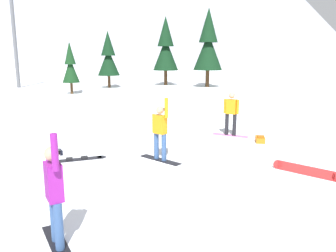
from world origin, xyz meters
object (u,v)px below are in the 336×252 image
Objects in this scene: snowboarder_midground at (160,131)px; snowboarder_background at (231,113)px; backpack_orange at (260,139)px; pine_tree_tall at (208,44)px; loose_snowboard_far_spare at (306,170)px; pine_tree_leaning at (166,48)px; snowboarder_foreground at (55,193)px; ski_lift_tower at (14,32)px; pine_tree_slender at (108,57)px; pine_tree_twin at (70,66)px; loose_snowboard_near_right at (77,159)px.

snowboarder_midground reaches higher than snowboarder_background.
backpack_orange is 0.07× the size of pine_tree_tall.
pine_tree_leaning is (0.06, 29.65, 3.94)m from loose_snowboard_far_spare.
snowboarder_midground is 3.58× the size of backpack_orange.
snowboarder_foreground is 0.21× the size of ski_lift_tower.
pine_tree_tall reaches higher than snowboarder_midground.
pine_tree_leaning is at bearing 79.17° from snowboarder_foreground.
pine_tree_leaning reaches higher than snowboarder_background.
backpack_orange is 24.71m from pine_tree_slender.
pine_tree_leaning is 1.69× the size of pine_tree_twin.
snowboarder_midground is 1.33× the size of loose_snowboard_far_spare.
snowboarder_midground is 4.40m from backpack_orange.
loose_snowboard_far_spare is at bearing -19.38° from loose_snowboard_near_right.
snowboarder_midground reaches higher than backpack_orange.
backpack_orange is (0.76, -1.26, -0.82)m from snowboarder_background.
pine_tree_leaning is 6.71m from pine_tree_slender.
snowboarder_midground is 1.12× the size of snowboarder_background.
pine_tree_leaning is (6.20, 32.41, 3.10)m from snowboarder_foreground.
snowboarder_background is at bearing -58.19° from ski_lift_tower.
snowboarder_background is 1.68m from backpack_orange.
loose_snowboard_far_spare is at bearing -92.75° from backpack_orange.
ski_lift_tower reaches higher than loose_snowboard_near_right.
loose_snowboard_far_spare is at bearing -67.25° from pine_tree_twin.
ski_lift_tower is at bearing 173.79° from pine_tree_tall.
backpack_orange is (0.17, 3.53, 0.00)m from loose_snowboard_far_spare.
snowboarder_foreground is 31.25m from pine_tree_tall.
ski_lift_tower is at bearing 113.37° from snowboarder_midground.
snowboarder_background reaches higher than loose_snowboard_near_right.
backpack_orange is 23.76m from pine_tree_tall.
pine_tree_tall reaches higher than pine_tree_leaning.
pine_tree_twin is (-3.04, -5.36, -0.70)m from pine_tree_slender.
snowboarder_midground is 26.17m from pine_tree_tall.
pine_tree_leaning reaches higher than pine_tree_twin.
pine_tree_tall is (10.48, 24.32, 4.36)m from loose_snowboard_near_right.
pine_tree_leaning reaches higher than loose_snowboard_near_right.
snowboarder_background is 3.21× the size of backpack_orange.
loose_snowboard_near_right is 0.32× the size of pine_tree_slender.
pine_tree_leaning is at bearing 3.52° from ski_lift_tower.
pine_tree_twin reaches higher than loose_snowboard_near_right.
backpack_orange is 0.06× the size of ski_lift_tower.
backpack_orange is at bearing -63.01° from pine_tree_twin.
backpack_orange is 0.13× the size of pine_tree_twin.
loose_snowboard_far_spare is (3.83, -1.87, -0.81)m from snowboarder_midground.
snowboarder_background is at bearing 53.63° from snowboarder_foreground.
pine_tree_slender is at bearing 60.40° from pine_tree_twin.
pine_tree_tall is 1.41× the size of pine_tree_slender.
pine_tree_tall reaches higher than loose_snowboard_far_spare.
pine_tree_leaning is at bearing 76.69° from loose_snowboard_near_right.
snowboarder_midground is 25.57m from pine_tree_slender.
snowboarder_midground reaches higher than loose_snowboard_far_spare.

